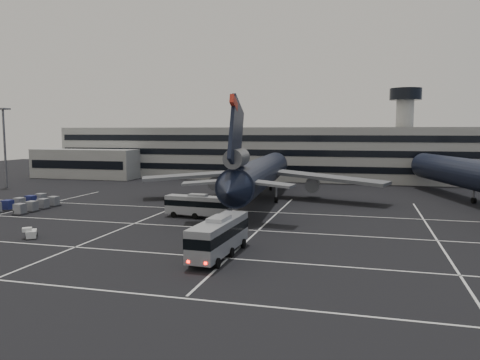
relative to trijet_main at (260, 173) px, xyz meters
name	(u,v)px	position (x,y,z in m)	size (l,w,h in m)	color
ground	(161,232)	(-6.53, -29.59, -5.25)	(260.00, 260.00, 0.00)	black
lane_markings	(170,231)	(-5.58, -28.86, -5.24)	(90.00, 55.62, 0.01)	silver
terminal	(259,153)	(-9.48, 41.56, 1.68)	(125.00, 26.00, 24.00)	gray
hills	(348,184)	(11.46, 140.41, -17.32)	(352.00, 180.00, 44.00)	#38332B
lightpole_left	(4,136)	(-61.53, 5.41, 6.57)	(2.40, 2.40, 18.28)	slate
trijet_main	(260,173)	(0.00, 0.00, 0.00)	(47.34, 57.68, 18.08)	black
trijet_far	(478,174)	(38.27, 6.11, 0.18)	(23.59, 56.88, 18.08)	black
bus_near	(219,235)	(4.36, -39.07, -2.94)	(3.48, 12.08, 4.22)	#A1A4A9
bus_far	(198,205)	(-5.38, -18.89, -3.28)	(10.37, 3.26, 3.60)	#A1A4A9
tug_b	(31,233)	(-20.38, -37.06, -4.65)	(2.26, 2.43, 1.35)	silver
uld_cluster	(27,204)	(-35.95, -18.79, -4.41)	(6.57, 13.23, 1.72)	#2D2D30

